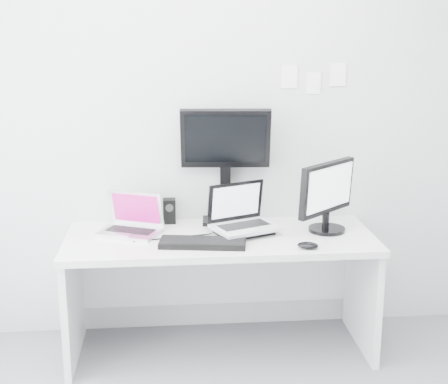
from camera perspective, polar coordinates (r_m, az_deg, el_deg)
The scene contains 12 objects.
back_wall at distance 3.95m, azimuth -0.77°, elevation 6.27°, with size 3.60×3.60×0.00m, color #BABDBF.
desk at distance 3.88m, azimuth -0.32°, elevation -9.05°, with size 1.80×0.70×0.73m, color silver.
macbook at distance 3.78m, azimuth -8.46°, elevation -1.91°, with size 0.34×0.26×0.26m, color #ADADB2.
speaker at distance 3.99m, azimuth -4.87°, elevation -1.69°, with size 0.08×0.08×0.15m, color black.
dell_laptop at distance 3.74m, azimuth 1.91°, elevation -1.56°, with size 0.36×0.28×0.30m, color silver.
rear_monitor at distance 3.92m, azimuth 0.12°, elevation 2.47°, with size 0.54×0.19×0.74m, color black.
samsung_monitor at distance 3.83m, azimuth 9.23°, elevation -0.35°, with size 0.47×0.22×0.43m, color black.
keyboard at distance 3.58m, azimuth -1.90°, elevation -4.54°, with size 0.48×0.17×0.03m, color black.
mouse at distance 3.56m, azimuth 7.45°, elevation -4.73°, with size 0.12×0.07×0.04m, color black.
wall_note_0 at distance 3.97m, azimuth 5.82°, elevation 10.16°, with size 0.10×0.00×0.14m, color white.
wall_note_1 at distance 4.00m, azimuth 7.95°, elevation 9.56°, with size 0.09×0.00×0.13m, color white.
wall_note_2 at distance 4.04m, azimuth 10.08°, elevation 10.23°, with size 0.10×0.00×0.14m, color white.
Camera 1 is at (-0.29, -2.29, 1.91)m, focal length 51.46 mm.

